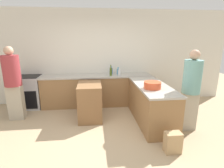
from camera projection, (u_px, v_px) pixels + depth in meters
The scene contains 14 objects.
ground_plane at pixel (100, 139), 3.39m from camera, with size 14.00×14.00×0.00m, color tan.
wall_back at pixel (96, 57), 5.16m from camera, with size 8.00×0.06×2.70m.
counter_back at pixel (97, 90), 5.07m from camera, with size 3.09×0.65×0.88m.
counter_peninsula at pixel (151, 103), 4.03m from camera, with size 0.69×1.82×0.88m.
range_oven at pixel (29, 92), 4.86m from camera, with size 0.71×0.63×0.89m.
island_table at pixel (90, 101), 4.18m from camera, with size 0.55×0.80×0.86m.
mixing_bowl at pixel (152, 85), 3.62m from camera, with size 0.35×0.35×0.14m.
olive_oil_bottle at pixel (111, 71), 4.85m from camera, with size 0.07×0.07×0.30m.
vinegar_bottle_clear at pixel (119, 72), 4.83m from camera, with size 0.08×0.08×0.24m.
dish_soap_bottle at pixel (118, 71), 5.03m from camera, with size 0.06×0.06×0.21m.
water_bottle_blue at pixel (111, 71), 5.09m from camera, with size 0.08×0.08×0.23m.
person_by_range at pixel (13, 81), 4.01m from camera, with size 0.37×0.37×1.73m.
person_at_peninsula at pixel (191, 88), 3.56m from camera, with size 0.35×0.35×1.68m.
paper_bag at pixel (173, 142), 2.96m from camera, with size 0.27×0.18×0.37m.
Camera 1 is at (-0.10, -3.01, 1.90)m, focal length 28.00 mm.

